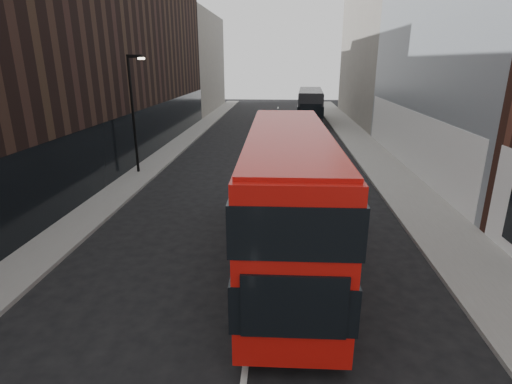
% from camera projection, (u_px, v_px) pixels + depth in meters
% --- Properties ---
extents(sidewalk_right, '(3.00, 80.00, 0.15)m').
position_uv_depth(sidewalk_right, '(369.00, 152.00, 30.90)').
color(sidewalk_right, slate).
rests_on(sidewalk_right, ground).
extents(sidewalk_left, '(2.00, 80.00, 0.15)m').
position_uv_depth(sidewalk_left, '(173.00, 149.00, 31.88)').
color(sidewalk_left, slate).
rests_on(sidewalk_left, ground).
extents(building_modern_block, '(5.03, 22.00, 20.00)m').
position_uv_depth(building_modern_block, '(465.00, 6.00, 23.79)').
color(building_modern_block, '#9CA0A6').
rests_on(building_modern_block, ground).
extents(building_victorian, '(6.50, 24.00, 21.00)m').
position_uv_depth(building_victorian, '(377.00, 35.00, 45.67)').
color(building_victorian, slate).
rests_on(building_victorian, ground).
extents(building_left_mid, '(5.00, 24.00, 14.00)m').
position_uv_depth(building_left_mid, '(143.00, 58.00, 34.67)').
color(building_left_mid, black).
rests_on(building_left_mid, ground).
extents(building_left_far, '(5.00, 20.00, 13.00)m').
position_uv_depth(building_left_far, '(196.00, 63.00, 55.68)').
color(building_left_far, slate).
rests_on(building_left_far, ground).
extents(street_lamp, '(1.06, 0.22, 7.00)m').
position_uv_depth(street_lamp, '(134.00, 107.00, 23.97)').
color(street_lamp, black).
rests_on(street_lamp, sidewalk_left).
extents(red_bus, '(2.91, 11.63, 4.67)m').
position_uv_depth(red_bus, '(288.00, 192.00, 13.46)').
color(red_bus, '#A30E0A').
rests_on(red_bus, ground).
extents(grey_bus, '(3.33, 11.60, 3.70)m').
position_uv_depth(grey_bus, '(310.00, 105.00, 45.71)').
color(grey_bus, black).
rests_on(grey_bus, ground).
extents(car_a, '(1.96, 4.32, 1.44)m').
position_uv_depth(car_a, '(276.00, 190.00, 19.80)').
color(car_a, black).
rests_on(car_a, ground).
extents(car_b, '(2.03, 4.83, 1.55)m').
position_uv_depth(car_b, '(307.00, 142.00, 31.22)').
color(car_b, gray).
rests_on(car_b, ground).
extents(car_c, '(2.65, 5.22, 1.45)m').
position_uv_depth(car_c, '(308.00, 137.00, 33.27)').
color(car_c, black).
rests_on(car_c, ground).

